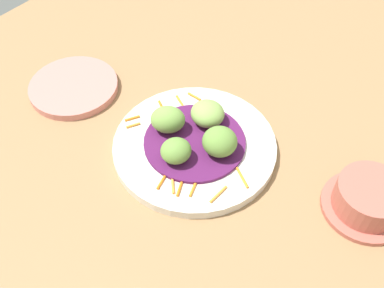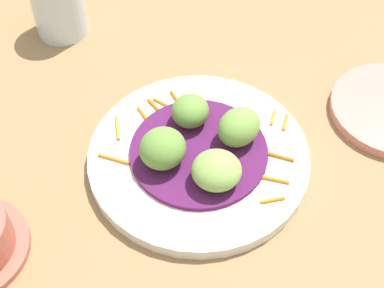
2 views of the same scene
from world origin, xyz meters
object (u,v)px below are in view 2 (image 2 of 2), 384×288
(main_plate, at_px, (201,157))
(guac_scoop_left, at_px, (239,127))
(guac_scoop_center, at_px, (187,111))
(guac_scoop_back, at_px, (217,170))
(water_glass, at_px, (58,5))
(guac_scoop_right, at_px, (163,148))

(main_plate, bearing_deg, guac_scoop_left, 97.89)
(main_plate, height_order, guac_scoop_left, guac_scoop_left)
(guac_scoop_center, height_order, guac_scoop_back, same)
(guac_scoop_left, height_order, guac_scoop_center, guac_scoop_left)
(main_plate, relative_size, water_glass, 2.97)
(main_plate, distance_m, guac_scoop_back, 0.06)
(guac_scoop_right, bearing_deg, guac_scoop_back, 52.89)
(guac_scoop_right, distance_m, guac_scoop_back, 0.06)
(guac_scoop_right, xyz_separation_m, guac_scoop_back, (0.04, 0.05, -0.00))
(guac_scoop_back, bearing_deg, guac_scoop_left, 142.89)
(guac_scoop_left, height_order, water_glass, water_glass)
(guac_scoop_right, relative_size, guac_scoop_back, 0.96)
(water_glass, bearing_deg, main_plate, 26.94)
(water_glass, bearing_deg, guac_scoop_left, 34.53)
(main_plate, distance_m, water_glass, 0.31)
(main_plate, xyz_separation_m, guac_scoop_right, (0.01, -0.04, 0.04))
(guac_scoop_right, bearing_deg, guac_scoop_center, 142.89)
(water_glass, bearing_deg, guac_scoop_right, 18.59)
(guac_scoop_left, xyz_separation_m, guac_scoop_center, (-0.04, -0.05, -0.00))
(guac_scoop_left, distance_m, guac_scoop_right, 0.09)
(guac_scoop_right, bearing_deg, guac_scoop_left, 97.89)
(guac_scoop_center, xyz_separation_m, guac_scoop_right, (0.05, -0.04, 0.00))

